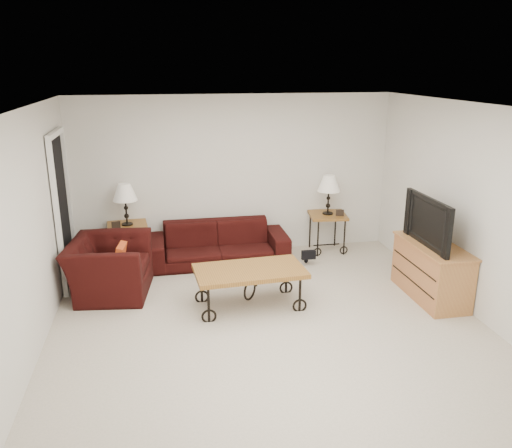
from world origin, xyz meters
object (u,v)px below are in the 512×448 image
Objects in this scene: lamp_left at (126,204)px; lamp_right at (328,195)px; armchair at (109,267)px; backpack at (307,250)px; side_table_right at (327,232)px; side_table_left at (129,245)px; tv_stand at (431,271)px; coffee_table at (250,288)px; television at (435,221)px; sofa at (218,243)px.

lamp_right is (3.13, 0.00, 0.00)m from lamp_left.
backpack is at bearing -71.70° from armchair.
armchair is at bearing -163.11° from side_table_right.
tv_stand is (3.90, -1.92, 0.05)m from side_table_left.
lamp_right reaches higher than coffee_table.
tv_stand is at bearing 90.00° from television.
side_table_left is at bearing 165.31° from backpack.
tv_stand reaches higher than coffee_table.
television is at bearing -26.34° from side_table_left.
sofa is 1.91m from lamp_right.
side_table_left is at bearing 172.32° from sofa.
backpack is at bearing -12.04° from sofa.
television is 2.53× the size of backpack.
side_table_right is 1.00× the size of lamp_right.
lamp_left reaches higher than backpack.
lamp_right is 0.58× the size of television.
side_table_left is at bearing -116.34° from television.
television is (2.34, -0.16, 0.79)m from coffee_table.
lamp_left is at bearing 0.00° from side_table_left.
lamp_left is (-1.34, 0.18, 0.63)m from sofa.
tv_stand is at bearing -95.10° from armchair.
side_table_right is 1.47× the size of backpack.
lamp_left reaches higher than side_table_left.
tv_stand is at bearing -26.22° from lamp_left.
lamp_left is 0.58× the size of television.
lamp_left is 2.79m from backpack.
television is at bearing -68.63° from lamp_right.
television is (3.88, -1.92, 0.09)m from lamp_left.
lamp_right is 0.47× the size of coffee_table.
side_table_left reaches higher than backpack.
lamp_left is 2.44m from coffee_table.
tv_stand is (3.90, -1.92, -0.58)m from lamp_left.
side_table_right is 3.19m from lamp_left.
side_table_right is 0.58× the size of television.
side_table_right is 1.00× the size of lamp_left.
tv_stand is (4.11, -0.91, -0.00)m from armchair.
lamp_left is 1.18m from armchair.
lamp_right is at bearing 111.89° from tv_stand.
television reaches higher than coffee_table.
sofa is 1.35m from side_table_left.
lamp_right is 0.52× the size of tv_stand.
side_table_right is (1.80, 0.18, 0.01)m from sofa.
lamp_left is 1.47× the size of backpack.
tv_stand is 2.82× the size of backpack.
side_table_left is 0.52× the size of tv_stand.
lamp_left is 4.39m from tv_stand.
side_table_left is at bearing 153.78° from tv_stand.
lamp_right reaches higher than tv_stand.
tv_stand is (2.57, -1.74, 0.05)m from sofa.
lamp_right is (3.13, 0.00, 0.63)m from side_table_left.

